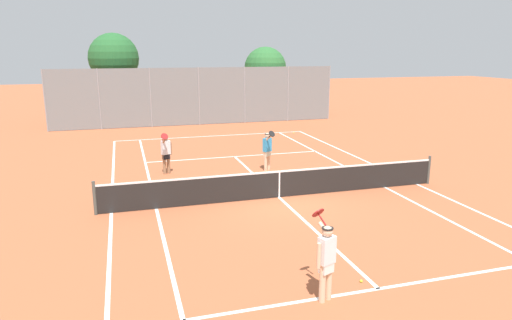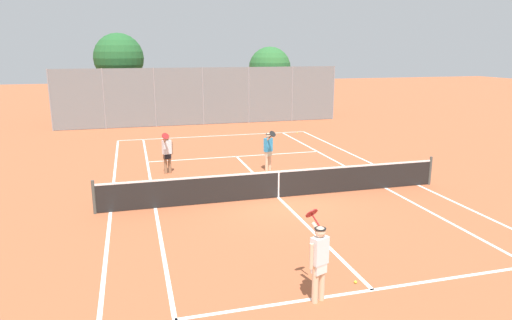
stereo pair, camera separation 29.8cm
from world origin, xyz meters
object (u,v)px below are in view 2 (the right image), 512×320
loose_tennis_ball_2 (356,282)px  player_far_right (268,149)px  player_near_side (319,258)px  player_far_left (167,151)px  loose_tennis_ball_0 (227,191)px  tree_behind_left (119,60)px  tree_behind_right (270,70)px  loose_tennis_ball_3 (297,133)px  tennis_net (279,183)px

loose_tennis_ball_2 → player_far_right: bearing=84.5°
player_near_side → player_far_left: same height
loose_tennis_ball_0 → loose_tennis_ball_2: (1.34, -7.20, 0.00)m
tree_behind_left → tree_behind_right: bearing=-9.3°
player_near_side → loose_tennis_ball_2: player_near_side is taller
tree_behind_left → loose_tennis_ball_3: bearing=-39.7°
player_far_left → loose_tennis_ball_0: player_far_left is taller
loose_tennis_ball_2 → tree_behind_right: (5.43, 24.19, 3.49)m
loose_tennis_ball_0 → tree_behind_right: 18.62m
player_near_side → player_far_right: same height
player_far_left → tree_behind_left: (-1.92, 15.69, 3.32)m
loose_tennis_ball_2 → tree_behind_left: tree_behind_left is taller
loose_tennis_ball_3 → loose_tennis_ball_0: bearing=-122.3°
tennis_net → loose_tennis_ball_0: size_ratio=181.82×
tree_behind_left → tree_behind_right: 10.68m
loose_tennis_ball_0 → loose_tennis_ball_2: 7.32m
player_far_right → loose_tennis_ball_3: player_far_right is taller
player_far_left → tennis_net: bearing=-51.0°
loose_tennis_ball_0 → loose_tennis_ball_2: same height
loose_tennis_ball_3 → player_near_side: bearing=-109.1°
tree_behind_left → player_far_right: bearing=-69.8°
loose_tennis_ball_3 → tree_behind_right: bearing=87.5°
tennis_net → loose_tennis_ball_3: (4.92, 11.40, -0.48)m
player_far_left → player_far_right: size_ratio=1.00×
tree_behind_left → tennis_net: bearing=-75.1°
tree_behind_left → tree_behind_right: (10.51, -1.73, -0.72)m
loose_tennis_ball_2 → loose_tennis_ball_0: bearing=100.6°
player_far_right → loose_tennis_ball_2: (-0.93, -9.59, -0.89)m
loose_tennis_ball_0 → tree_behind_right: bearing=68.3°
tennis_net → player_far_left: size_ratio=6.76×
player_near_side → tree_behind_left: (-4.02, 26.34, 3.32)m
player_near_side → player_far_right: bearing=78.7°
loose_tennis_ball_2 → player_near_side: bearing=-158.3°
tennis_net → player_far_right: 3.64m
loose_tennis_ball_3 → tree_behind_right: (0.29, 6.74, 3.49)m
player_far_left → loose_tennis_ball_3: (8.30, 7.22, -0.89)m
tennis_net → loose_tennis_ball_0: 1.99m
tennis_net → loose_tennis_ball_2: size_ratio=181.82×
player_far_right → tree_behind_left: tree_behind_left is taller
player_far_left → player_near_side: bearing=-78.9°
player_far_right → loose_tennis_ball_2: 9.68m
player_far_right → loose_tennis_ball_0: player_far_right is taller
tree_behind_left → loose_tennis_ball_0: bearing=-78.7°
player_far_left → tree_behind_right: 16.60m
player_far_right → tree_behind_left: 17.71m
loose_tennis_ball_3 → player_far_left: bearing=-139.0°
loose_tennis_ball_2 → tree_behind_right: bearing=77.4°
loose_tennis_ball_0 → tree_behind_left: size_ratio=0.01×
tennis_net → loose_tennis_ball_3: 12.42m
tree_behind_right → player_far_right: bearing=-107.1°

